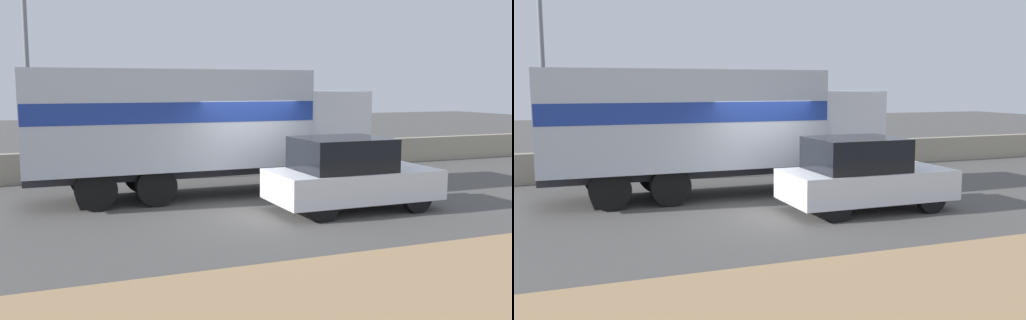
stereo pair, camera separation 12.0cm
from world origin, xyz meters
TOP-DOWN VIEW (x-y plane):
  - ground_plane at (0.00, 0.00)m, footprint 80.00×80.00m
  - dirt_shoulder_foreground at (0.00, -6.04)m, footprint 60.00×4.59m
  - stone_wall_backdrop at (0.00, 6.00)m, footprint 60.00×0.35m
  - street_lamp at (-5.05, 5.67)m, footprint 0.56×0.28m
  - box_truck at (-1.10, 2.39)m, footprint 8.84×2.48m
  - car_hatchback at (1.76, -0.63)m, footprint 3.89×1.87m

SIDE VIEW (x-z plane):
  - ground_plane at x=0.00m, z-range 0.00..0.00m
  - dirt_shoulder_foreground at x=0.00m, z-range 0.00..0.04m
  - stone_wall_backdrop at x=0.00m, z-range 0.00..0.90m
  - car_hatchback at x=1.76m, z-range -0.02..1.68m
  - box_truck at x=-1.10m, z-range 0.28..3.54m
  - street_lamp at x=-5.05m, z-range 0.53..6.47m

